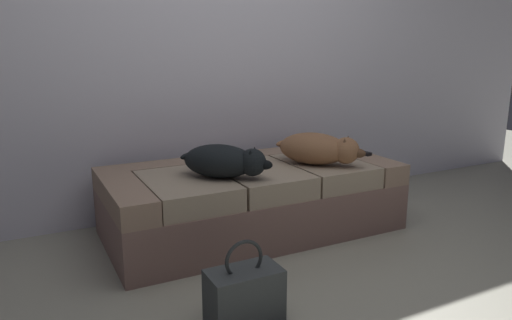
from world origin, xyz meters
TOP-DOWN VIEW (x-y plane):
  - ground_plane at (0.00, 0.00)m, footprint 10.00×10.00m
  - back_wall at (0.00, 1.73)m, footprint 6.40×0.10m
  - couch at (0.00, 1.15)m, footprint 1.83×0.87m
  - dog_dark at (-0.26, 0.98)m, footprint 0.49×0.47m
  - dog_tan at (0.40, 0.99)m, footprint 0.48×0.53m
  - tv_remote at (0.84, 1.10)m, footprint 0.06×0.15m
  - handbag at (-0.51, 0.22)m, footprint 0.32×0.18m

SIDE VIEW (x-z plane):
  - ground_plane at x=0.00m, z-range 0.00..0.00m
  - handbag at x=-0.51m, z-range -0.06..0.31m
  - couch at x=0.00m, z-range 0.00..0.43m
  - tv_remote at x=0.84m, z-range 0.43..0.45m
  - dog_dark at x=-0.26m, z-range 0.43..0.62m
  - dog_tan at x=0.40m, z-range 0.43..0.64m
  - back_wall at x=0.00m, z-range 0.00..2.80m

